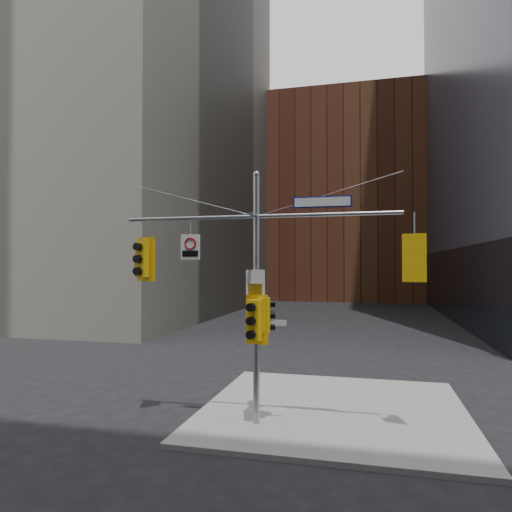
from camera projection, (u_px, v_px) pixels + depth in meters
The scene contains 13 objects.
ground at pixel (236, 458), 10.89m from camera, with size 160.00×160.00×0.00m, color black.
sidewalk_corner at pixel (334, 410), 14.29m from camera, with size 8.00×8.00×0.15m, color gray.
brick_midrise at pixel (347, 203), 67.47m from camera, with size 26.00×20.00×28.00m, color brown.
signal_assembly at pixel (256, 272), 12.92m from camera, with size 8.00×0.80×7.30m.
traffic_light_west_arm at pixel (142, 259), 13.81m from camera, with size 0.65×0.58×1.36m.
traffic_light_east_arm at pixel (415, 258), 11.90m from camera, with size 0.60×0.52×1.26m.
traffic_light_pole_side at pixel (268, 315), 12.84m from camera, with size 0.42×0.36×0.97m.
traffic_light_pole_front at pixel (254, 320), 12.64m from camera, with size 0.66×0.59×1.39m.
street_sign_blade at pixel (322, 202), 12.52m from camera, with size 1.62×0.06×0.31m.
regulatory_sign_arm at pixel (190, 246), 13.41m from camera, with size 0.59×0.07×0.74m.
regulatory_sign_pole at pixel (255, 283), 12.81m from camera, with size 0.53×0.10×0.70m.
street_blade_ew at pixel (272, 323), 12.79m from camera, with size 0.82×0.06×0.16m.
street_blade_ns at pixel (260, 326), 13.33m from camera, with size 0.11×0.79×0.16m.
Camera 1 is at (3.11, -10.56, 4.58)m, focal length 32.00 mm.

